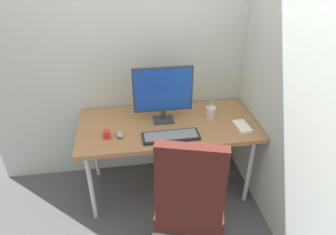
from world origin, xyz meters
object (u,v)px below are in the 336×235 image
at_px(mouse, 120,134).
at_px(pen_holder, 211,112).
at_px(monitor, 163,91).
at_px(desk_clamp_accessory, 107,134).
at_px(office_chair, 190,200).
at_px(keyboard, 171,136).
at_px(notebook, 242,127).

bearing_deg(mouse, pen_holder, 1.29).
distance_m(monitor, desk_clamp_accessory, 0.56).
relative_size(office_chair, monitor, 2.29).
bearing_deg(keyboard, pen_holder, 32.78).
relative_size(monitor, keyboard, 1.09).
relative_size(monitor, mouse, 5.52).
bearing_deg(keyboard, desk_clamp_accessory, 171.48).
relative_size(office_chair, keyboard, 2.49).
height_order(monitor, desk_clamp_accessory, monitor).
distance_m(mouse, desk_clamp_accessory, 0.10).
bearing_deg(pen_holder, keyboard, -147.22).
bearing_deg(pen_holder, monitor, 176.66).
xyz_separation_m(office_chair, desk_clamp_accessory, (-0.53, 0.63, 0.15)).
xyz_separation_m(office_chair, monitor, (-0.06, 0.83, 0.39)).
bearing_deg(pen_holder, desk_clamp_accessory, -168.70).
distance_m(mouse, pen_holder, 0.80).
xyz_separation_m(mouse, desk_clamp_accessory, (-0.10, 0.00, 0.01)).
distance_m(office_chair, monitor, 0.92).
relative_size(office_chair, desk_clamp_accessory, 17.91).
bearing_deg(keyboard, notebook, 4.62).
bearing_deg(monitor, desk_clamp_accessory, -156.98).
relative_size(pen_holder, notebook, 0.95).
xyz_separation_m(keyboard, desk_clamp_accessory, (-0.49, 0.07, 0.02)).
distance_m(office_chair, pen_holder, 0.89).
bearing_deg(monitor, office_chair, -85.72).
bearing_deg(mouse, notebook, -12.85).
bearing_deg(keyboard, mouse, 169.49).
relative_size(keyboard, desk_clamp_accessory, 7.20).
distance_m(keyboard, desk_clamp_accessory, 0.50).
bearing_deg(mouse, desk_clamp_accessory, 168.14).
height_order(notebook, desk_clamp_accessory, desk_clamp_accessory).
distance_m(monitor, mouse, 0.49).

